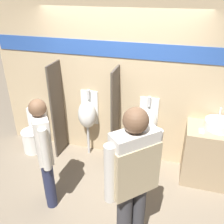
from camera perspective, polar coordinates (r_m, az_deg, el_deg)
ground_plane at (r=4.25m, az=-0.65°, el=-13.69°), size 16.00×16.00×0.00m
display_wall at (r=4.05m, az=1.69°, el=6.60°), size 4.30×0.07×2.70m
sink_counter at (r=4.15m, az=22.74°, el=-9.34°), size 0.98×0.55×0.92m
sink_basin at (r=3.92m, az=23.32°, el=-2.64°), size 0.42×0.42×0.26m
cell_phone at (r=3.77m, az=19.76°, el=-4.14°), size 0.07×0.14×0.01m
divider_near_counter at (r=4.40m, az=-12.27°, el=0.33°), size 0.03×0.43×1.68m
divider_mid at (r=4.05m, az=0.70°, el=-1.49°), size 0.03×0.43×1.68m
urinal_near_counter at (r=4.28m, az=-5.63°, el=-0.54°), size 0.32×0.29×1.22m
urinal_far at (r=4.05m, az=8.01°, el=-2.41°), size 0.32×0.29×1.22m
toilet at (r=4.84m, az=-17.43°, el=-4.79°), size 0.37×0.53×0.91m
person_in_vest at (r=2.61m, az=4.81°, el=-14.43°), size 0.51×0.51×1.83m
person_with_lanyard at (r=3.35m, az=-15.28°, el=-8.49°), size 0.39×0.46×1.61m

